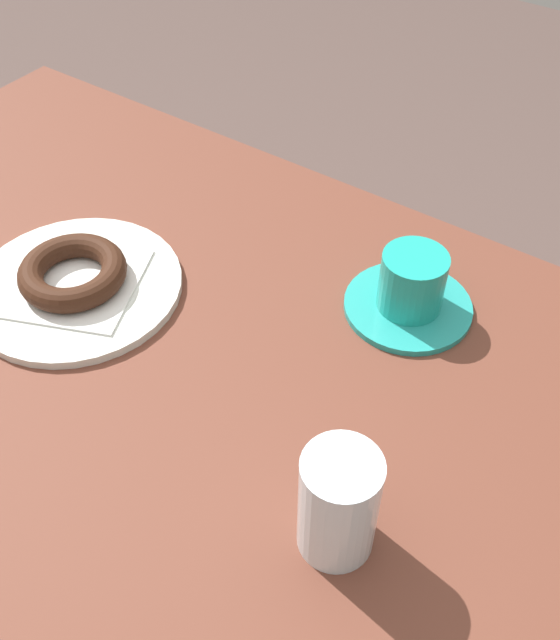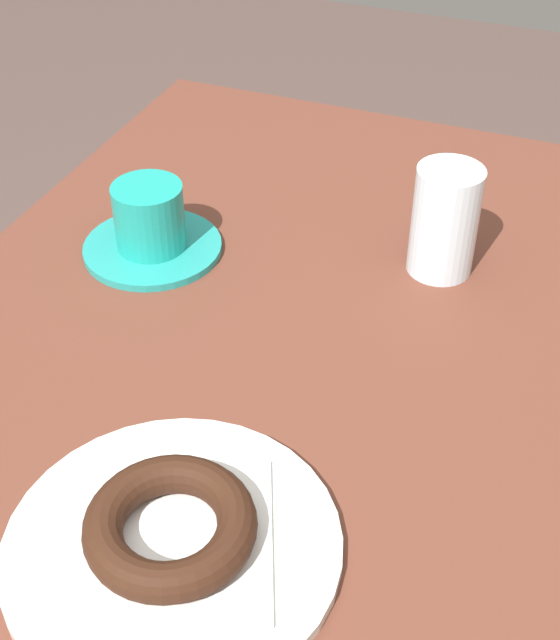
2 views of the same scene
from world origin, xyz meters
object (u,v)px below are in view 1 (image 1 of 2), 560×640
object	(u,v)px
donut_chocolate_ring	(73,272)
water_glass	(338,504)
plate_chocolate_ring	(77,287)
coffee_cup	(411,289)

from	to	relation	value
donut_chocolate_ring	water_glass	bearing A→B (deg)	166.99
plate_chocolate_ring	water_glass	bearing A→B (deg)	166.99
water_glass	coffee_cup	bearing A→B (deg)	-74.37
plate_chocolate_ring	coffee_cup	size ratio (longest dim) A/B	1.69
donut_chocolate_ring	water_glass	distance (m)	0.41
donut_chocolate_ring	water_glass	world-z (taller)	water_glass
donut_chocolate_ring	coffee_cup	bearing A→B (deg)	-149.94
coffee_cup	donut_chocolate_ring	bearing A→B (deg)	30.06
water_glass	coffee_cup	distance (m)	0.29
donut_chocolate_ring	coffee_cup	xyz separation A→B (m)	(-0.32, -0.19, 0.00)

